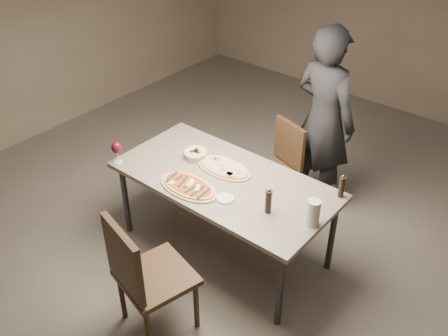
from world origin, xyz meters
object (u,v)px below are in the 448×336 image
Objects in this scene: ham_pizza at (224,167)px; bread_basket at (195,153)px; dining_table at (224,184)px; pepper_mill_left at (268,201)px; zucchini_pizza at (188,186)px; diner at (324,120)px; chair_near at (143,273)px; carafe at (313,213)px; chair_far at (280,162)px.

bread_basket is at bearing -175.44° from ham_pizza.
pepper_mill_left reaches higher than dining_table.
ham_pizza is (0.04, 0.38, -0.00)m from zucchini_pizza.
chair_near is at bearing 96.33° from diner.
ham_pizza is at bearing 4.02° from bread_basket.
bread_basket is at bearing 174.63° from carafe.
bread_basket is at bearing 131.07° from zucchini_pizza.
ham_pizza is 2.53× the size of carafe.
pepper_mill_left is 0.20× the size of chair_near.
pepper_mill_left is (0.60, -0.22, 0.08)m from ham_pizza.
chair_far is (-0.01, 0.83, -0.21)m from dining_table.
dining_table is 0.31m from zucchini_pizza.
carafe reaches higher than chair_far.
diner reaches higher than chair_near.
ham_pizza is (-0.09, 0.10, 0.07)m from dining_table.
carafe is at bearing -2.25° from dining_table.
ham_pizza is at bearing 171.68° from carafe.
pepper_mill_left is at bearing 112.04° from diner.
ham_pizza is 0.29× the size of diner.
bread_basket is at bearing 80.80° from chair_far.
diner is at bearing -111.94° from chair_far.
pepper_mill_left is 1.03× the size of carafe.
dining_table is 0.15m from ham_pizza.
chair_near is at bearing -64.94° from zucchini_pizza.
carafe reaches higher than zucchini_pizza.
pepper_mill_left is 1.29m from diner.
dining_table is 1.17m from diner.
bread_basket is (-0.29, -0.02, 0.03)m from ham_pizza.
pepper_mill_left is (0.51, -0.12, 0.15)m from dining_table.
zucchini_pizza is 0.61× the size of chair_far.
zucchini_pizza is 0.30× the size of diner.
pepper_mill_left reaches higher than ham_pizza.
zucchini_pizza is at bearing 100.71° from chair_far.
chair_near reaches higher than ham_pizza.
diner reaches higher than chair_far.
carafe is (0.83, -0.03, 0.16)m from dining_table.
dining_table is at bearing 107.67° from chair_far.
dining_table is at bearing 87.84° from diner.
chair_far is at bearing 90.66° from dining_table.
diner is (0.23, 1.13, 0.19)m from dining_table.
pepper_mill_left reaches higher than chair_far.
pepper_mill_left reaches higher than carafe.
bread_basket reaches higher than zucchini_pizza.
diner is (0.24, 0.30, 0.40)m from chair_far.
diner is at bearing 102.51° from pepper_mill_left.
diner reaches higher than carafe.
chair_near is at bearing -79.10° from ham_pizza.
bread_basket is 0.98× the size of carafe.
bread_basket is 0.89m from chair_far.
chair_far is (0.08, 0.73, -0.28)m from ham_pizza.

